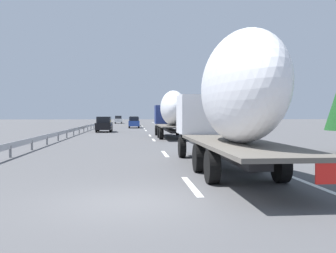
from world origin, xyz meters
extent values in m
plane|color=#4C4C4F|center=(40.00, 0.00, 0.00)|extent=(260.00, 260.00, 0.00)
cube|color=white|center=(2.00, -1.80, 0.00)|extent=(3.20, 0.20, 0.01)
cube|color=white|center=(11.44, -1.80, 0.00)|extent=(3.20, 0.20, 0.01)
cube|color=white|center=(23.02, -1.80, 0.00)|extent=(3.20, 0.20, 0.01)
cube|color=white|center=(30.08, -1.80, 0.00)|extent=(3.20, 0.20, 0.01)
cube|color=white|center=(42.20, -1.80, 0.00)|extent=(3.20, 0.20, 0.01)
cube|color=white|center=(49.11, -1.80, 0.00)|extent=(3.20, 0.20, 0.01)
cube|color=white|center=(61.88, -1.80, 0.00)|extent=(3.20, 0.20, 0.01)
cube|color=white|center=(68.92, -1.80, 0.00)|extent=(3.20, 0.20, 0.01)
cube|color=white|center=(45.00, -5.50, 0.00)|extent=(110.00, 0.20, 0.01)
cube|color=navy|center=(30.40, -3.60, 2.15)|extent=(2.40, 2.50, 1.90)
cube|color=black|center=(31.50, -3.60, 2.65)|extent=(0.08, 2.12, 0.80)
cube|color=#262628|center=(27.67, -3.60, 0.67)|extent=(10.06, 0.70, 0.24)
cube|color=#59544C|center=(24.93, -3.60, 1.14)|extent=(8.53, 2.50, 0.12)
ellipsoid|color=white|center=(24.49, -3.60, 2.73)|extent=(6.72, 2.20, 3.06)
cube|color=red|center=(20.70, -4.29, 0.90)|extent=(0.04, 0.56, 0.56)
cylinder|color=black|center=(30.40, -2.50, 0.52)|extent=(1.04, 0.30, 1.04)
cylinder|color=black|center=(30.40, -4.70, 0.52)|extent=(1.04, 0.30, 1.04)
cylinder|color=black|center=(26.13, -2.50, 0.52)|extent=(1.04, 0.35, 1.04)
cylinder|color=black|center=(26.13, -4.70, 0.52)|extent=(1.04, 0.35, 1.04)
cylinder|color=black|center=(23.73, -2.50, 0.52)|extent=(1.04, 0.35, 1.04)
cylinder|color=black|center=(23.73, -4.70, 0.52)|extent=(1.04, 0.35, 1.04)
cube|color=silver|center=(9.64, -3.60, 2.15)|extent=(2.40, 2.50, 1.90)
cube|color=black|center=(10.74, -3.60, 2.65)|extent=(0.08, 2.12, 0.80)
cube|color=#262628|center=(6.59, -3.60, 0.67)|extent=(11.23, 0.70, 0.24)
cube|color=#59544C|center=(3.53, -3.60, 1.14)|extent=(9.81, 2.50, 0.12)
ellipsoid|color=white|center=(3.29, -3.60, 3.04)|extent=(7.31, 2.20, 3.68)
cube|color=red|center=(-1.34, -4.29, 0.90)|extent=(0.04, 0.56, 0.56)
cylinder|color=black|center=(9.64, -2.50, 0.52)|extent=(1.04, 0.30, 1.04)
cylinder|color=black|center=(9.64, -4.70, 0.52)|extent=(1.04, 0.30, 1.04)
cylinder|color=black|center=(4.73, -2.50, 0.52)|extent=(1.04, 0.35, 1.04)
cylinder|color=black|center=(4.73, -4.70, 0.52)|extent=(1.04, 0.35, 1.04)
cylinder|color=black|center=(2.33, -2.50, 0.52)|extent=(1.04, 0.35, 1.04)
cylinder|color=black|center=(2.33, -4.70, 0.52)|extent=(1.04, 0.35, 1.04)
cube|color=gold|center=(65.99, -0.28, 0.74)|extent=(4.43, 1.83, 0.84)
cube|color=black|center=(65.66, -0.28, 1.48)|extent=(2.43, 1.61, 0.64)
cylinder|color=black|center=(67.37, 0.54, 0.32)|extent=(0.64, 0.22, 0.64)
cylinder|color=black|center=(67.37, -1.09, 0.32)|extent=(0.64, 0.22, 0.64)
cylinder|color=black|center=(64.62, 0.54, 0.32)|extent=(0.64, 0.22, 0.64)
cylinder|color=black|center=(64.62, -1.09, 0.32)|extent=(0.64, 0.22, 0.64)
cube|color=#28479E|center=(52.99, -0.23, 0.74)|extent=(4.67, 1.72, 0.84)
cube|color=black|center=(52.64, -0.23, 1.48)|extent=(2.57, 1.51, 0.63)
cylinder|color=black|center=(54.44, 0.53, 0.32)|extent=(0.64, 0.22, 0.64)
cylinder|color=black|center=(54.44, -0.99, 0.32)|extent=(0.64, 0.22, 0.64)
cylinder|color=black|center=(51.54, 0.53, 0.32)|extent=(0.64, 0.22, 0.64)
cylinder|color=black|center=(51.54, -0.99, 0.32)|extent=(0.64, 0.22, 0.64)
cube|color=white|center=(85.62, 3.48, 0.74)|extent=(4.46, 1.74, 0.84)
cube|color=black|center=(85.29, 3.48, 1.52)|extent=(2.45, 1.53, 0.72)
cylinder|color=black|center=(87.01, 4.25, 0.32)|extent=(0.64, 0.22, 0.64)
cylinder|color=black|center=(87.01, 2.71, 0.32)|extent=(0.64, 0.22, 0.64)
cylinder|color=black|center=(84.24, 4.25, 0.32)|extent=(0.64, 0.22, 0.64)
cylinder|color=black|center=(84.24, 2.71, 0.32)|extent=(0.64, 0.22, 0.64)
cube|color=black|center=(38.59, 3.47, 0.74)|extent=(4.69, 1.85, 0.84)
cube|color=black|center=(38.24, 3.47, 1.53)|extent=(2.58, 1.63, 0.74)
cylinder|color=black|center=(40.05, 4.30, 0.32)|extent=(0.64, 0.22, 0.64)
cylinder|color=black|center=(40.05, 2.65, 0.32)|extent=(0.64, 0.22, 0.64)
cylinder|color=black|center=(37.14, 4.30, 0.32)|extent=(0.64, 0.22, 0.64)
cylinder|color=black|center=(37.14, 2.65, 0.32)|extent=(0.64, 0.22, 0.64)
cylinder|color=gray|center=(45.99, -6.70, 1.37)|extent=(0.10, 0.10, 2.74)
cube|color=#2D569E|center=(45.99, -6.70, 3.09)|extent=(0.06, 0.90, 0.70)
cylinder|color=#472D19|center=(85.70, -12.74, 0.84)|extent=(0.34, 0.34, 1.68)
cone|color=#194C1E|center=(85.70, -12.74, 3.68)|extent=(3.89, 3.89, 4.01)
cylinder|color=#472D19|center=(36.41, -11.07, 0.95)|extent=(0.39, 0.39, 1.89)
cone|color=#1E5B23|center=(36.41, -11.07, 4.15)|extent=(2.61, 2.61, 4.51)
cube|color=#9EA0A5|center=(43.00, 6.00, 0.60)|extent=(94.00, 0.06, 0.32)
cube|color=slate|center=(10.30, 6.00, 0.30)|extent=(0.10, 0.10, 0.60)
cube|color=slate|center=(14.39, 6.00, 0.30)|extent=(0.10, 0.10, 0.60)
cube|color=slate|center=(18.48, 6.00, 0.30)|extent=(0.10, 0.10, 0.60)
cube|color=slate|center=(22.57, 6.00, 0.30)|extent=(0.10, 0.10, 0.60)
cube|color=slate|center=(26.65, 6.00, 0.30)|extent=(0.10, 0.10, 0.60)
cube|color=slate|center=(30.74, 6.00, 0.30)|extent=(0.10, 0.10, 0.60)
cube|color=slate|center=(34.83, 6.00, 0.30)|extent=(0.10, 0.10, 0.60)
cube|color=slate|center=(38.91, 6.00, 0.30)|extent=(0.10, 0.10, 0.60)
cube|color=slate|center=(43.00, 6.00, 0.30)|extent=(0.10, 0.10, 0.60)
cube|color=slate|center=(47.09, 6.00, 0.30)|extent=(0.10, 0.10, 0.60)
cube|color=slate|center=(51.17, 6.00, 0.30)|extent=(0.10, 0.10, 0.60)
cube|color=slate|center=(55.26, 6.00, 0.30)|extent=(0.10, 0.10, 0.60)
cube|color=slate|center=(59.35, 6.00, 0.30)|extent=(0.10, 0.10, 0.60)
cube|color=slate|center=(63.43, 6.00, 0.30)|extent=(0.10, 0.10, 0.60)
cube|color=slate|center=(67.52, 6.00, 0.30)|extent=(0.10, 0.10, 0.60)
cube|color=slate|center=(71.61, 6.00, 0.30)|extent=(0.10, 0.10, 0.60)
cube|color=slate|center=(75.70, 6.00, 0.30)|extent=(0.10, 0.10, 0.60)
cube|color=slate|center=(79.78, 6.00, 0.30)|extent=(0.10, 0.10, 0.60)
cube|color=slate|center=(83.87, 6.00, 0.30)|extent=(0.10, 0.10, 0.60)
cube|color=slate|center=(87.96, 6.00, 0.30)|extent=(0.10, 0.10, 0.60)
camera|label=1|loc=(-9.31, -0.06, 2.13)|focal=41.09mm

